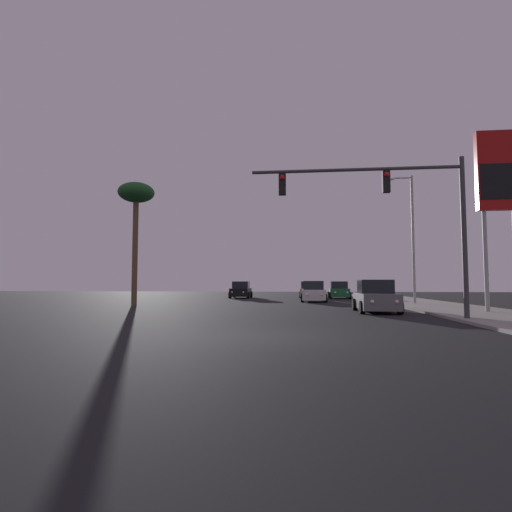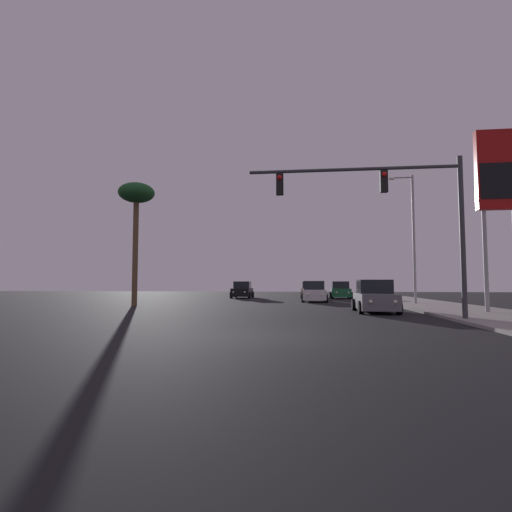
# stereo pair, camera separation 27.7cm
# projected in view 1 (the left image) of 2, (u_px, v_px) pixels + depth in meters

# --- Properties ---
(ground_plane) EXTENTS (120.00, 120.00, 0.00)m
(ground_plane) POSITION_uv_depth(u_px,v_px,m) (269.00, 336.00, 11.31)
(ground_plane) COLOR black
(sidewalk_right) EXTENTS (5.00, 60.00, 0.12)m
(sidewalk_right) POSITION_uv_depth(u_px,v_px,m) (470.00, 312.00, 20.22)
(sidewalk_right) COLOR gray
(sidewalk_right) RESTS_ON ground
(car_black) EXTENTS (2.04, 4.33, 1.68)m
(car_black) POSITION_uv_depth(u_px,v_px,m) (241.00, 290.00, 40.81)
(car_black) COLOR black
(car_black) RESTS_ON ground
(car_grey) EXTENTS (2.04, 4.33, 1.68)m
(car_grey) POSITION_uv_depth(u_px,v_px,m) (376.00, 297.00, 20.76)
(car_grey) COLOR slate
(car_grey) RESTS_ON ground
(car_green) EXTENTS (2.04, 4.34, 1.68)m
(car_green) POSITION_uv_depth(u_px,v_px,m) (339.00, 291.00, 39.71)
(car_green) COLOR #195933
(car_green) RESTS_ON ground
(car_white) EXTENTS (2.04, 4.32, 1.68)m
(car_white) POSITION_uv_depth(u_px,v_px,m) (313.00, 292.00, 32.54)
(car_white) COLOR silver
(car_white) RESTS_ON ground
(car_tan) EXTENTS (2.04, 4.34, 1.68)m
(car_tan) POSITION_uv_depth(u_px,v_px,m) (309.00, 290.00, 40.98)
(car_tan) COLOR tan
(car_tan) RESTS_ON ground
(traffic_light_mast) EXTENTS (8.65, 0.36, 6.50)m
(traffic_light_mast) POSITION_uv_depth(u_px,v_px,m) (398.00, 203.00, 16.31)
(traffic_light_mast) COLOR #38383D
(traffic_light_mast) RESTS_ON sidewalk_right
(street_lamp) EXTENTS (1.74, 0.24, 9.00)m
(street_lamp) POSITION_uv_depth(u_px,v_px,m) (411.00, 232.00, 28.02)
(street_lamp) COLOR #99999E
(street_lamp) RESTS_ON sidewalk_right
(gas_station_sign) EXTENTS (2.00, 0.42, 9.00)m
(gas_station_sign) POSITION_uv_depth(u_px,v_px,m) (498.00, 180.00, 19.86)
(gas_station_sign) COLOR #99999E
(gas_station_sign) RESTS_ON sidewalk_right
(palm_tree_near) EXTENTS (2.40, 2.40, 8.25)m
(palm_tree_near) POSITION_uv_depth(u_px,v_px,m) (136.00, 199.00, 26.74)
(palm_tree_near) COLOR brown
(palm_tree_near) RESTS_ON ground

